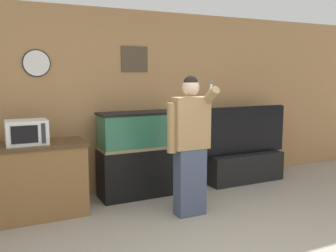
{
  "coord_description": "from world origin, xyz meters",
  "views": [
    {
      "loc": [
        -1.89,
        -2.31,
        1.71
      ],
      "look_at": [
        0.16,
        1.89,
        1.05
      ],
      "focal_mm": 40.0,
      "sensor_mm": 36.0,
      "label": 1
    }
  ],
  "objects_px": {
    "counter_island": "(15,183)",
    "person_standing": "(190,144)",
    "tv_on_stand": "(244,159)",
    "microwave": "(27,132)",
    "aquarium_on_stand": "(139,154)"
  },
  "relations": [
    {
      "from": "counter_island",
      "to": "person_standing",
      "type": "bearing_deg",
      "value": -21.61
    },
    {
      "from": "tv_on_stand",
      "to": "counter_island",
      "type": "bearing_deg",
      "value": -178.18
    },
    {
      "from": "tv_on_stand",
      "to": "person_standing",
      "type": "bearing_deg",
      "value": -149.76
    },
    {
      "from": "microwave",
      "to": "tv_on_stand",
      "type": "height_order",
      "value": "tv_on_stand"
    },
    {
      "from": "person_standing",
      "to": "tv_on_stand",
      "type": "bearing_deg",
      "value": 30.24
    },
    {
      "from": "aquarium_on_stand",
      "to": "counter_island",
      "type": "bearing_deg",
      "value": -173.57
    },
    {
      "from": "counter_island",
      "to": "person_standing",
      "type": "relative_size",
      "value": 0.98
    },
    {
      "from": "tv_on_stand",
      "to": "person_standing",
      "type": "distance_m",
      "value": 1.79
    },
    {
      "from": "microwave",
      "to": "aquarium_on_stand",
      "type": "relative_size",
      "value": 0.39
    },
    {
      "from": "counter_island",
      "to": "tv_on_stand",
      "type": "distance_m",
      "value": 3.39
    },
    {
      "from": "aquarium_on_stand",
      "to": "tv_on_stand",
      "type": "relative_size",
      "value": 0.77
    },
    {
      "from": "counter_island",
      "to": "microwave",
      "type": "distance_m",
      "value": 0.61
    },
    {
      "from": "counter_island",
      "to": "microwave",
      "type": "xyz_separation_m",
      "value": [
        0.16,
        -0.03,
        0.59
      ]
    },
    {
      "from": "aquarium_on_stand",
      "to": "person_standing",
      "type": "height_order",
      "value": "person_standing"
    },
    {
      "from": "aquarium_on_stand",
      "to": "tv_on_stand",
      "type": "height_order",
      "value": "tv_on_stand"
    }
  ]
}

